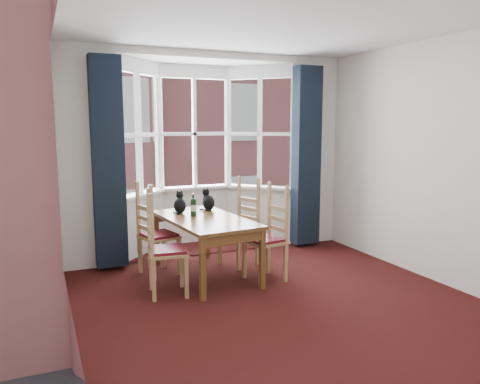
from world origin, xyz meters
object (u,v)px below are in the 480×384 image
cat_right (208,201)px  candle_tall (150,189)px  chair_right_far (244,228)px  chair_left_near (159,252)px  chair_left_far (152,237)px  cat_left (180,204)px  wine_bottle (193,206)px  dining_table (205,224)px  chair_right_near (271,240)px

cat_right → candle_tall: 0.98m
chair_right_far → candle_tall: size_ratio=8.30×
chair_left_near → candle_tall: 1.75m
chair_left_far → cat_left: (0.40, 0.15, 0.35)m
chair_left_near → chair_left_far: 0.68m
chair_left_near → wine_bottle: wine_bottle is taller
dining_table → chair_right_near: (0.68, -0.42, -0.17)m
dining_table → chair_left_near: (-0.66, -0.41, -0.17)m
dining_table → chair_left_near: 0.80m
chair_left_near → cat_right: (0.87, 0.88, 0.36)m
cat_right → chair_right_near: bearing=-62.0°
chair_right_near → candle_tall: candle_tall is taller
dining_table → candle_tall: (-0.37, 1.26, 0.28)m
dining_table → chair_right_far: (0.64, 0.29, -0.17)m
wine_bottle → cat_left: bearing=108.0°
chair_right_far → chair_left_far: bearing=-178.7°
cat_left → candle_tall: cat_left is taller
dining_table → wine_bottle: (-0.10, 0.14, 0.20)m
cat_right → dining_table: bearing=-114.4°
chair_right_near → candle_tall: bearing=122.2°
wine_bottle → candle_tall: 1.15m
chair_left_far → wine_bottle: size_ratio=3.30×
chair_left_near → candle_tall: candle_tall is taller
chair_left_near → candle_tall: size_ratio=8.30×
chair_right_far → cat_left: 0.91m
chair_left_near → cat_left: size_ratio=3.19×
chair_left_near → chair_right_near: bearing=-0.1°
chair_left_far → chair_right_far: 1.22m
dining_table → chair_right_far: size_ratio=1.76×
dining_table → chair_right_far: 0.72m
chair_right_far → cat_left: cat_left is taller
cat_left → wine_bottle: size_ratio=1.03×
dining_table → cat_right: (0.21, 0.47, 0.19)m
chair_right_near → cat_left: (-0.87, 0.83, 0.35)m
chair_left_far → wine_bottle: bearing=-14.5°
chair_right_near → cat_left: 1.25m
wine_bottle → dining_table: bearing=-55.9°
chair_left_far → candle_tall: bearing=77.8°
chair_left_near → candle_tall: bearing=80.0°
cat_left → chair_right_far: bearing=-8.4°
chair_left_far → cat_right: 0.89m
chair_left_near → chair_right_far: (1.30, 0.71, 0.00)m
dining_table → cat_left: (-0.18, 0.41, 0.19)m
chair_right_near → chair_right_far: (-0.04, 0.71, 0.00)m
chair_right_near → wine_bottle: 1.03m
dining_table → chair_left_far: 0.66m
cat_right → wine_bottle: size_ratio=1.06×
chair_left_far → chair_right_near: size_ratio=1.00×
dining_table → chair_right_near: 0.82m
dining_table → cat_right: size_ratio=5.48×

